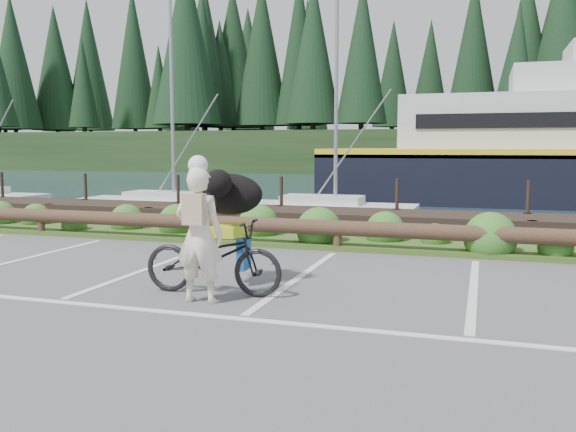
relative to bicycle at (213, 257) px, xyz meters
name	(u,v)px	position (x,y,z in m)	size (l,w,h in m)	color
ground	(252,310)	(0.82, -0.63, -0.52)	(72.00, 72.00, 0.00)	#4F4E51
harbor_backdrop	(467,162)	(1.21, 77.88, -0.52)	(170.00, 160.00, 30.00)	#192E3D
vegetation_strip	(345,243)	(0.82, 4.67, -0.47)	(34.00, 1.60, 0.10)	#3D5B21
log_rail	(337,251)	(0.82, 3.97, -0.52)	(32.00, 0.30, 0.60)	#443021
bicycle	(213,257)	(0.00, 0.00, 0.00)	(0.69, 1.97, 1.04)	black
cyclist	(199,235)	(0.02, -0.46, 0.37)	(0.65, 0.42, 1.77)	white
dog	(228,194)	(-0.03, 0.63, 0.82)	(1.05, 0.51, 0.61)	black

